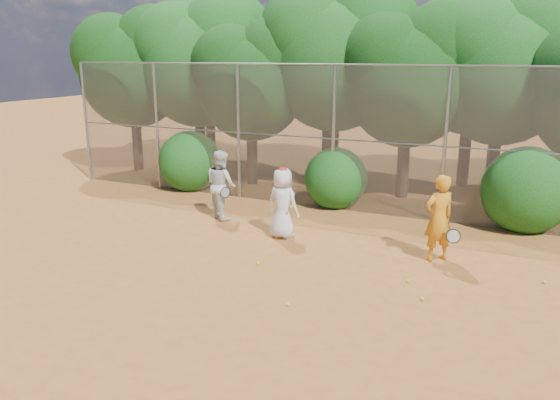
% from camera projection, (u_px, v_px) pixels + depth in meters
% --- Properties ---
extents(ground, '(80.00, 80.00, 0.00)m').
position_uv_depth(ground, '(272.00, 296.00, 9.94)').
color(ground, '#A45E25').
rests_on(ground, ground).
extents(fence_back, '(20.05, 0.09, 4.03)m').
position_uv_depth(fence_back, '(364.00, 139.00, 14.71)').
color(fence_back, gray).
rests_on(fence_back, ground).
extents(tree_0, '(4.38, 3.81, 6.00)m').
position_uv_depth(tree_0, '(134.00, 64.00, 19.81)').
color(tree_0, black).
rests_on(tree_0, ground).
extents(tree_1, '(4.64, 4.03, 6.35)m').
position_uv_depth(tree_1, '(199.00, 57.00, 19.17)').
color(tree_1, black).
rests_on(tree_1, ground).
extents(tree_2, '(3.99, 3.47, 5.47)m').
position_uv_depth(tree_2, '(253.00, 76.00, 17.68)').
color(tree_2, black).
rests_on(tree_2, ground).
extents(tree_3, '(4.89, 4.26, 6.70)m').
position_uv_depth(tree_3, '(337.00, 50.00, 17.33)').
color(tree_3, black).
rests_on(tree_3, ground).
extents(tree_4, '(4.19, 3.64, 5.73)m').
position_uv_depth(tree_4, '(411.00, 72.00, 15.95)').
color(tree_4, black).
rests_on(tree_4, ground).
extents(tree_5, '(4.51, 3.92, 6.17)m').
position_uv_depth(tree_5, '(505.00, 62.00, 15.56)').
color(tree_5, black).
rests_on(tree_5, ground).
extents(tree_9, '(4.83, 4.20, 6.62)m').
position_uv_depth(tree_9, '(210.00, 52.00, 21.54)').
color(tree_9, black).
rests_on(tree_9, ground).
extents(tree_10, '(5.15, 4.48, 7.06)m').
position_uv_depth(tree_10, '(331.00, 44.00, 19.61)').
color(tree_10, black).
rests_on(tree_10, ground).
extents(tree_11, '(4.64, 4.03, 6.35)m').
position_uv_depth(tree_11, '(475.00, 57.00, 17.34)').
color(tree_11, black).
rests_on(tree_11, ground).
extents(bush_0, '(2.00, 2.00, 2.00)m').
position_uv_depth(bush_0, '(190.00, 158.00, 17.64)').
color(bush_0, '#134E14').
rests_on(bush_0, ground).
extents(bush_1, '(1.80, 1.80, 1.80)m').
position_uv_depth(bush_1, '(336.00, 176.00, 15.63)').
color(bush_1, '#134E14').
rests_on(bush_1, ground).
extents(bush_2, '(2.20, 2.20, 2.20)m').
position_uv_depth(bush_2, '(527.00, 186.00, 13.54)').
color(bush_2, '#134E14').
rests_on(bush_2, ground).
extents(player_yellow, '(0.91, 0.80, 1.87)m').
position_uv_depth(player_yellow, '(439.00, 218.00, 11.46)').
color(player_yellow, orange).
rests_on(player_yellow, ground).
extents(player_teen, '(0.91, 0.68, 1.72)m').
position_uv_depth(player_teen, '(283.00, 203.00, 12.93)').
color(player_teen, white).
rests_on(player_teen, ground).
extents(player_white, '(1.12, 1.05, 1.83)m').
position_uv_depth(player_white, '(221.00, 184.00, 14.49)').
color(player_white, silver).
rests_on(player_white, ground).
extents(ball_0, '(0.07, 0.07, 0.07)m').
position_uv_depth(ball_0, '(422.00, 299.00, 9.76)').
color(ball_0, '#ADD226').
rests_on(ball_0, ground).
extents(ball_1, '(0.07, 0.07, 0.07)m').
position_uv_depth(ball_1, '(408.00, 281.00, 10.53)').
color(ball_1, '#ADD226').
rests_on(ball_1, ground).
extents(ball_2, '(0.07, 0.07, 0.07)m').
position_uv_depth(ball_2, '(288.00, 304.00, 9.55)').
color(ball_2, '#ADD226').
rests_on(ball_2, ground).
extents(ball_4, '(0.07, 0.07, 0.07)m').
position_uv_depth(ball_4, '(258.00, 263.00, 11.42)').
color(ball_4, '#ADD226').
rests_on(ball_4, ground).
extents(ball_5, '(0.07, 0.07, 0.07)m').
position_uv_depth(ball_5, '(544.00, 282.00, 10.48)').
color(ball_5, '#ADD226').
rests_on(ball_5, ground).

